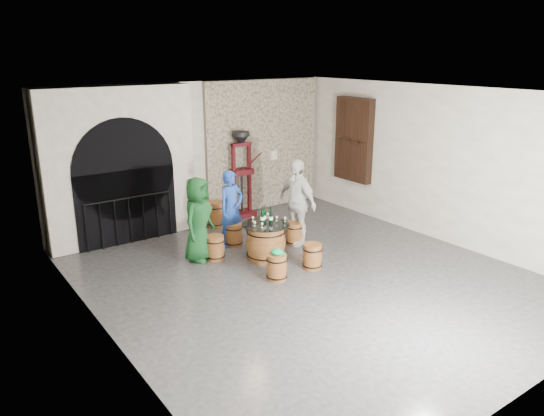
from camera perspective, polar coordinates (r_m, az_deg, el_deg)
ground at (r=9.23m, az=3.83°, el=-7.61°), size 8.00×8.00×0.00m
wall_back at (r=11.96m, az=-8.31°, el=6.02°), size 8.00×0.00×8.00m
wall_front at (r=6.32m, az=27.90°, el=-5.82°), size 8.00×0.00×8.00m
wall_left at (r=7.08m, az=-18.41°, el=-2.32°), size 0.00×8.00×8.00m
wall_right at (r=11.20m, az=18.04°, el=4.62°), size 0.00×8.00×8.00m
ceiling at (r=8.42m, az=4.26°, el=12.60°), size 8.00×8.00×0.00m
stone_facing_panel at (r=12.83m, az=-0.99°, el=6.93°), size 3.20×0.12×3.18m
arched_opening at (r=11.00m, az=-16.48°, el=4.45°), size 3.10×0.60×3.19m
shuttered_window at (r=12.62m, az=9.02°, el=7.48°), size 0.23×1.10×2.00m
barrel_table at (r=9.86m, az=-0.67°, el=-3.74°), size 0.91×0.91×0.71m
barrel_stool_left at (r=9.93m, az=-6.31°, el=-4.40°), size 0.38×0.38×0.47m
barrel_stool_far at (r=10.59m, az=-4.27°, el=-2.97°), size 0.38×0.38×0.47m
barrel_stool_right at (r=10.64m, az=2.47°, el=-2.82°), size 0.38×0.38×0.47m
barrel_stool_near_right at (r=9.50m, az=4.49°, el=-5.36°), size 0.38×0.38×0.47m
barrel_stool_near_left at (r=9.02m, az=0.53°, el=-6.56°), size 0.38×0.38×0.47m
green_cap at (r=8.91m, az=0.56°, el=-4.89°), size 0.25×0.20×0.11m
person_green at (r=9.77m, az=-8.18°, el=-1.24°), size 0.95×0.86×1.62m
person_blue at (r=10.45m, az=-4.52°, el=-0.05°), size 0.62×0.45×1.57m
person_white at (r=10.50m, az=2.73°, el=0.65°), size 0.52×1.08×1.78m
wine_bottle_left at (r=9.73m, az=-1.06°, el=-0.98°), size 0.08×0.08×0.32m
wine_bottle_center at (r=9.74m, az=-0.13°, el=-0.96°), size 0.08×0.08×0.32m
wine_bottle_right at (r=9.80m, az=-0.86°, el=-0.84°), size 0.08×0.08×0.32m
tasting_glass_a at (r=9.52m, az=-1.11°, el=-1.91°), size 0.05×0.05×0.10m
tasting_glass_b at (r=9.89m, az=0.53°, el=-1.17°), size 0.05×0.05×0.10m
tasting_glass_c at (r=9.88m, az=-2.13°, el=-1.21°), size 0.05×0.05×0.10m
tasting_glass_d at (r=10.09m, az=-0.47°, el=-0.80°), size 0.05×0.05×0.10m
tasting_glass_e at (r=9.85m, az=1.45°, el=-1.25°), size 0.05×0.05×0.10m
tasting_glass_f at (r=9.60m, az=-1.93°, el=-1.75°), size 0.05×0.05×0.10m
side_barrel at (r=11.74m, az=-6.25°, el=-0.70°), size 0.44×0.44×0.59m
corking_press at (r=12.22m, az=-3.40°, el=4.46°), size 0.84×0.46×2.05m
control_box at (r=12.95m, az=0.13°, el=5.90°), size 0.18×0.10×0.22m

